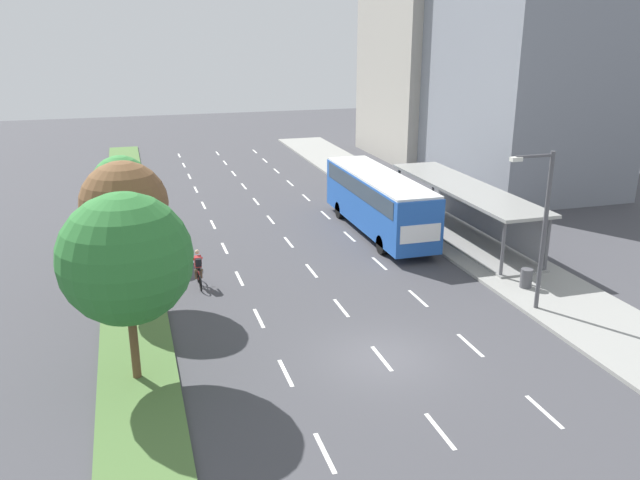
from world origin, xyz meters
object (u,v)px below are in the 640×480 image
cyclist (199,270)px  streetlight (542,221)px  bus_shelter (467,206)px  median_tree_second (124,205)px  median_tree_nearest (126,259)px  trash_bin (526,278)px  median_tree_third (121,185)px  bus (378,197)px

cyclist → streetlight: (12.81, -6.67, 3.10)m
bus_shelter → median_tree_second: median_tree_second is taller
median_tree_second → streetlight: size_ratio=0.92×
bus_shelter → median_tree_nearest: median_tree_nearest is taller
median_tree_nearest → median_tree_second: 6.63m
cyclist → trash_bin: (13.84, -4.63, -0.22)m
bus_shelter → trash_bin: bus_shelter is taller
median_tree_second → median_tree_third: (-0.14, 6.63, -0.68)m
bus_shelter → median_tree_second: size_ratio=2.16×
bus_shelter → bus: bus is taller
cyclist → median_tree_second: size_ratio=0.30×
bus_shelter → median_tree_third: bearing=171.0°
streetlight → trash_bin: size_ratio=7.65×
median_tree_nearest → median_tree_third: 13.28m
bus_shelter → median_tree_nearest: size_ratio=2.06×
median_tree_third → trash_bin: (16.88, -10.25, -3.05)m
cyclist → median_tree_nearest: median_tree_nearest is taller
median_tree_nearest → trash_bin: size_ratio=7.37×
median_tree_third → trash_bin: 19.98m
median_tree_nearest → cyclist: bearing=69.1°
median_tree_second → streetlight: 16.70m
streetlight → bus_shelter: bearing=77.4°
bus → median_tree_third: (-13.68, 0.41, 1.56)m
bus → cyclist: 11.91m
bus_shelter → median_tree_nearest: bearing=-149.7°
bus_shelter → cyclist: 15.22m
median_tree_third → streetlight: 20.05m
cyclist → median_tree_nearest: 8.90m
median_tree_nearest → trash_bin: (16.77, 3.02, -3.69)m
median_tree_second → streetlight: (15.71, -5.65, -0.42)m
bus → median_tree_second: median_tree_second is taller
bus_shelter → median_tree_third: size_ratio=2.58×
median_tree_third → trash_bin: median_tree_third is taller
bus_shelter → bus: 4.92m
median_tree_second → median_tree_nearest: bearing=-90.3°
median_tree_second → median_tree_third: size_ratio=1.20×
median_tree_nearest → median_tree_third: bearing=90.5°
streetlight → trash_bin: bearing=63.2°
bus → streetlight: bearing=-79.7°
median_tree_nearest → streetlight: 15.77m
cyclist → streetlight: bearing=-27.5°
bus → median_tree_nearest: 18.82m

